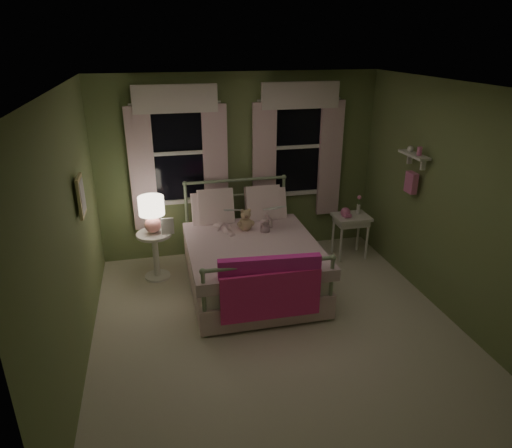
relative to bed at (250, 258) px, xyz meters
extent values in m
plane|color=beige|center=(0.09, -0.99, -0.38)|extent=(4.20, 4.20, 0.00)
plane|color=white|center=(0.09, -0.99, 2.22)|extent=(4.20, 4.20, 0.00)
plane|color=#6B834E|center=(0.09, 1.11, 0.92)|extent=(4.00, 0.00, 4.00)
plane|color=#6B834E|center=(0.09, -3.09, 0.92)|extent=(4.00, 0.00, 4.00)
plane|color=#6B834E|center=(-1.91, -0.99, 0.92)|extent=(0.00, 4.20, 4.20)
plane|color=#6B834E|center=(2.09, -0.99, 0.92)|extent=(0.00, 4.20, 4.20)
cube|color=white|center=(0.00, -0.03, 0.04)|extent=(1.44, 1.94, 0.26)
cube|color=white|center=(0.00, -0.03, -0.20)|extent=(1.54, 2.02, 0.30)
cube|color=white|center=(0.00, -0.18, 0.22)|extent=(1.58, 1.75, 0.14)
cylinder|color=#9EB793|center=(-0.69, -0.03, -0.08)|extent=(0.04, 1.90, 0.04)
cylinder|color=#9EB793|center=(0.69, -0.03, -0.08)|extent=(0.04, 1.90, 0.04)
cylinder|color=#9EB793|center=(-0.71, 0.94, 0.19)|extent=(0.04, 0.04, 1.15)
cylinder|color=#9EB793|center=(0.71, 0.94, 0.19)|extent=(0.04, 0.04, 1.15)
sphere|color=#9EB793|center=(-0.71, 0.94, 0.77)|extent=(0.07, 0.07, 0.07)
sphere|color=#9EB793|center=(0.71, 0.94, 0.77)|extent=(0.07, 0.07, 0.07)
cylinder|color=#9EB793|center=(0.00, 0.94, 0.77)|extent=(1.42, 0.04, 0.04)
cylinder|color=#9EB793|center=(0.00, 0.94, 0.55)|extent=(1.38, 0.03, 0.03)
cylinder|color=#9EB793|center=(-0.71, -1.00, 0.02)|extent=(0.04, 0.04, 0.80)
cylinder|color=#9EB793|center=(0.71, -1.00, 0.02)|extent=(0.04, 0.04, 0.80)
sphere|color=#9EB793|center=(-0.71, -1.00, 0.42)|extent=(0.07, 0.07, 0.07)
sphere|color=#9EB793|center=(0.71, -1.00, 0.42)|extent=(0.07, 0.07, 0.07)
cylinder|color=#9EB793|center=(0.00, -1.00, 0.42)|extent=(1.42, 0.04, 0.04)
cube|color=white|center=(-0.38, 0.67, 0.42)|extent=(0.55, 0.32, 0.57)
cube|color=white|center=(0.38, 0.67, 0.42)|extent=(0.55, 0.32, 0.57)
cube|color=white|center=(-0.33, 0.67, 0.50)|extent=(0.48, 0.30, 0.51)
cube|color=white|center=(0.33, 0.67, 0.50)|extent=(0.48, 0.30, 0.51)
cube|color=#EB2DAA|center=(0.00, -1.00, 0.34)|extent=(1.10, 0.19, 0.32)
cube|color=#FF318E|center=(0.00, -1.07, 0.07)|extent=(1.10, 0.05, 0.55)
imported|color=#F7D1DD|center=(-0.28, 0.42, 0.53)|extent=(0.28, 0.21, 0.70)
imported|color=#F7D1DD|center=(0.28, 0.42, 0.51)|extent=(0.37, 0.31, 0.65)
imported|color=beige|center=(-0.28, 0.17, 0.58)|extent=(0.22, 0.17, 0.26)
imported|color=beige|center=(0.28, 0.17, 0.54)|extent=(0.22, 0.17, 0.26)
sphere|color=tan|center=(0.00, 0.27, 0.37)|extent=(0.18, 0.18, 0.18)
sphere|color=tan|center=(0.00, 0.25, 0.51)|extent=(0.13, 0.13, 0.13)
sphere|color=tan|center=(-0.04, 0.25, 0.56)|extent=(0.05, 0.05, 0.05)
sphere|color=tan|center=(0.05, 0.25, 0.56)|extent=(0.05, 0.05, 0.05)
sphere|color=tan|center=(-0.08, 0.24, 0.39)|extent=(0.07, 0.07, 0.07)
sphere|color=tan|center=(0.08, 0.24, 0.39)|extent=(0.07, 0.07, 0.07)
sphere|color=#8C6B51|center=(0.00, 0.20, 0.50)|extent=(0.04, 0.04, 0.04)
cylinder|color=white|center=(-1.18, 0.48, 0.25)|extent=(0.46, 0.46, 0.04)
cylinder|color=white|center=(-1.18, 0.48, -0.06)|extent=(0.08, 0.08, 0.60)
cylinder|color=white|center=(-1.18, 0.48, -0.37)|extent=(0.34, 0.34, 0.03)
sphere|color=pink|center=(-1.18, 0.48, 0.39)|extent=(0.22, 0.22, 0.22)
cylinder|color=pink|center=(-1.18, 0.48, 0.51)|extent=(0.03, 0.03, 0.13)
cylinder|color=#FFEAC6|center=(-1.18, 0.48, 0.65)|extent=(0.33, 0.33, 0.24)
imported|color=beige|center=(-1.08, 0.40, 0.27)|extent=(0.17, 0.23, 0.02)
cube|color=white|center=(1.60, 0.48, 0.25)|extent=(0.50, 0.40, 0.04)
cube|color=white|center=(1.60, 0.48, 0.18)|extent=(0.44, 0.34, 0.08)
cylinder|color=white|center=(1.40, 0.33, -0.07)|extent=(0.04, 0.04, 0.60)
cylinder|color=white|center=(1.80, 0.33, -0.07)|extent=(0.04, 0.04, 0.60)
cylinder|color=white|center=(1.40, 0.63, -0.07)|extent=(0.04, 0.04, 0.60)
cylinder|color=white|center=(1.80, 0.63, -0.07)|extent=(0.04, 0.04, 0.60)
sphere|color=pink|center=(1.50, 0.48, 0.33)|extent=(0.14, 0.14, 0.14)
cube|color=pink|center=(1.50, 0.39, 0.31)|extent=(0.10, 0.05, 0.04)
cylinder|color=white|center=(1.72, 0.53, 0.34)|extent=(0.05, 0.05, 0.14)
cylinder|color=#4C7F3F|center=(1.72, 0.53, 0.45)|extent=(0.01, 0.01, 0.12)
sphere|color=pink|center=(1.72, 0.53, 0.52)|extent=(0.06, 0.06, 0.06)
cube|color=black|center=(-0.76, 1.09, 1.17)|extent=(0.76, 0.02, 1.35)
cube|color=white|center=(-0.76, 1.07, 1.87)|extent=(0.84, 0.05, 0.06)
cube|color=white|center=(-0.76, 1.07, 0.47)|extent=(0.84, 0.05, 0.06)
cube|color=white|center=(-1.16, 1.07, 1.17)|extent=(0.06, 0.05, 1.40)
cube|color=white|center=(-0.36, 1.07, 1.17)|extent=(0.06, 0.05, 1.40)
cube|color=white|center=(-0.76, 1.07, 1.17)|extent=(0.76, 0.04, 0.05)
cube|color=white|center=(-1.26, 1.03, 0.97)|extent=(0.34, 0.06, 1.70)
cube|color=silver|center=(-0.26, 1.03, 0.97)|extent=(0.34, 0.06, 1.70)
cube|color=white|center=(-0.76, 1.01, 1.90)|extent=(1.10, 0.08, 0.36)
cylinder|color=white|center=(-0.76, 1.05, 1.84)|extent=(1.20, 0.03, 0.03)
cube|color=black|center=(0.94, 1.09, 1.17)|extent=(0.76, 0.02, 1.35)
cube|color=white|center=(0.94, 1.07, 1.87)|extent=(0.84, 0.05, 0.06)
cube|color=white|center=(0.94, 1.07, 0.47)|extent=(0.84, 0.05, 0.06)
cube|color=white|center=(0.54, 1.07, 1.17)|extent=(0.06, 0.05, 1.40)
cube|color=white|center=(1.34, 1.07, 1.17)|extent=(0.06, 0.05, 1.40)
cube|color=white|center=(0.94, 1.07, 1.17)|extent=(0.76, 0.04, 0.05)
cube|color=white|center=(0.44, 1.03, 0.97)|extent=(0.34, 0.06, 1.70)
cube|color=white|center=(1.44, 1.03, 0.97)|extent=(0.34, 0.06, 1.70)
cube|color=white|center=(0.94, 1.01, 1.90)|extent=(1.10, 0.08, 0.36)
cylinder|color=white|center=(0.94, 1.05, 1.84)|extent=(1.20, 0.03, 0.03)
cube|color=white|center=(1.98, -0.29, 1.32)|extent=(0.15, 0.50, 0.03)
cube|color=white|center=(2.02, -0.44, 1.24)|extent=(0.06, 0.03, 0.14)
cube|color=white|center=(2.02, -0.14, 1.24)|extent=(0.06, 0.03, 0.14)
cylinder|color=pink|center=(1.98, -0.39, 1.39)|extent=(0.06, 0.06, 0.10)
sphere|color=white|center=(1.98, -0.19, 1.37)|extent=(0.08, 0.08, 0.08)
cube|color=pink|center=(1.99, -0.29, 0.97)|extent=(0.08, 0.18, 0.26)
cube|color=beige|center=(-1.86, -0.39, 1.12)|extent=(0.03, 0.32, 0.42)
cube|color=silver|center=(-1.85, -0.39, 1.12)|extent=(0.01, 0.25, 0.34)
camera|label=1|loc=(-1.10, -5.14, 2.63)|focal=32.00mm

